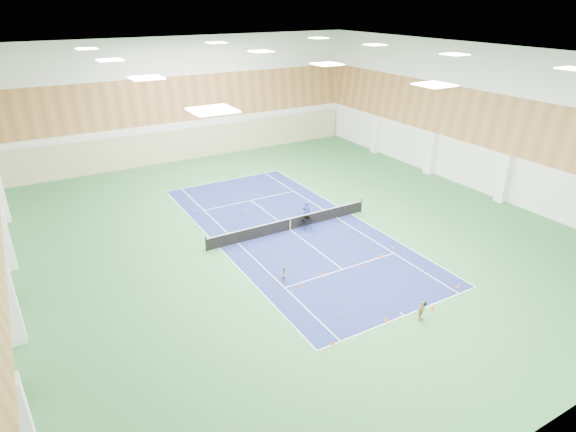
{
  "coord_description": "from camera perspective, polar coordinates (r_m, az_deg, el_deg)",
  "views": [
    {
      "loc": [
        -15.76,
        -26.84,
        15.27
      ],
      "look_at": [
        -1.12,
        -1.62,
        2.0
      ],
      "focal_mm": 30.0,
      "sensor_mm": 36.0,
      "label": 1
    }
  ],
  "objects": [
    {
      "name": "cone_svc_d",
      "position": [
        31.69,
        11.0,
        -4.58
      ],
      "size": [
        0.23,
        0.23,
        0.25
      ],
      "primitive_type": "cone",
      "color": "#E95B0C",
      "rests_on": "ground"
    },
    {
      "name": "ground",
      "position": [
        34.67,
        0.26,
        -1.67
      ],
      "size": [
        40.0,
        40.0,
        0.0
      ],
      "primitive_type": "plane",
      "color": "#2D6A38",
      "rests_on": "ground"
    },
    {
      "name": "tennis_balls_scatter",
      "position": [
        34.65,
        0.26,
        -1.6
      ],
      "size": [
        10.57,
        22.77,
        0.07
      ],
      "primitive_type": null,
      "color": "#C0E026",
      "rests_on": "ground"
    },
    {
      "name": "cone_svc_c",
      "position": [
        30.32,
        8.86,
        -5.89
      ],
      "size": [
        0.17,
        0.17,
        0.19
      ],
      "primitive_type": "cone",
      "color": "#FD450D",
      "rests_on": "ground"
    },
    {
      "name": "child_apron",
      "position": [
        26.14,
        15.49,
        -10.79
      ],
      "size": [
        0.72,
        0.47,
        1.13
      ],
      "primitive_type": "imported",
      "rotation": [
        0.0,
        0.0,
        0.32
      ],
      "color": "tan",
      "rests_on": "ground"
    },
    {
      "name": "tennis_net",
      "position": [
        34.43,
        0.26,
        -0.84
      ],
      "size": [
        12.8,
        0.1,
        1.1
      ],
      "primitive_type": null,
      "color": "black",
      "rests_on": "ground"
    },
    {
      "name": "cone_svc_a",
      "position": [
        28.1,
        1.38,
        -8.2
      ],
      "size": [
        0.2,
        0.2,
        0.22
      ],
      "primitive_type": "cone",
      "color": "#E45A0C",
      "rests_on": "ground"
    },
    {
      "name": "room_shell",
      "position": [
        32.48,
        0.28,
        7.88
      ],
      "size": [
        36.0,
        40.0,
        12.0
      ],
      "primitive_type": null,
      "color": "white",
      "rests_on": "ground"
    },
    {
      "name": "court_surface",
      "position": [
        34.67,
        0.26,
        -1.66
      ],
      "size": [
        10.97,
        23.77,
        0.01
      ],
      "primitive_type": "cube",
      "color": "navy",
      "rests_on": "ground"
    },
    {
      "name": "wood_cladding",
      "position": [
        31.96,
        0.29,
        11.32
      ],
      "size": [
        36.0,
        40.0,
        8.0
      ],
      "primitive_type": null,
      "color": "#AD7240",
      "rests_on": "room_shell"
    },
    {
      "name": "cone_base_c",
      "position": [
        27.33,
        16.75,
        -10.4
      ],
      "size": [
        0.21,
        0.21,
        0.24
      ],
      "primitive_type": "cone",
      "color": "#FF4F0D",
      "rests_on": "ground"
    },
    {
      "name": "cone_base_b",
      "position": [
        25.96,
        11.54,
        -11.87
      ],
      "size": [
        0.18,
        0.18,
        0.2
      ],
      "primitive_type": "cone",
      "color": "orange",
      "rests_on": "ground"
    },
    {
      "name": "door_left_a",
      "position": [
        23.67,
        -29.88,
        -16.18
      ],
      "size": [
        0.08,
        1.8,
        2.2
      ],
      "primitive_type": "cube",
      "color": "#593319",
      "rests_on": "ground"
    },
    {
      "name": "cone_base_a",
      "position": [
        24.08,
        5.32,
        -14.7
      ],
      "size": [
        0.18,
        0.18,
        0.2
      ],
      "primitive_type": "cone",
      "color": "orange",
      "rests_on": "ground"
    },
    {
      "name": "cone_svc_b",
      "position": [
        29.39,
        3.89,
        -6.65
      ],
      "size": [
        0.2,
        0.2,
        0.22
      ],
      "primitive_type": "cone",
      "color": "#FC600D",
      "rests_on": "ground"
    },
    {
      "name": "door_left_b",
      "position": [
        30.43,
        -30.53,
        -7.05
      ],
      "size": [
        0.08,
        1.8,
        2.2
      ],
      "primitive_type": "cube",
      "color": "#593319",
      "rests_on": "ground"
    },
    {
      "name": "ceiling_light_grid",
      "position": [
        31.3,
        0.3,
        18.32
      ],
      "size": [
        21.4,
        25.4,
        0.06
      ],
      "primitive_type": null,
      "color": "white",
      "rests_on": "room_shell"
    },
    {
      "name": "back_curtain",
      "position": [
        51.05,
        -11.14,
        8.47
      ],
      "size": [
        35.4,
        0.16,
        3.2
      ],
      "primitive_type": "cube",
      "color": "#C6B793",
      "rests_on": "ground"
    },
    {
      "name": "cone_base_d",
      "position": [
        29.7,
        19.56,
        -7.79
      ],
      "size": [
        0.22,
        0.22,
        0.25
      ],
      "primitive_type": "cone",
      "color": "#E15E0B",
      "rests_on": "ground"
    },
    {
      "name": "coach",
      "position": [
        35.6,
        2.18,
        0.51
      ],
      "size": [
        0.7,
        0.58,
        1.65
      ],
      "primitive_type": "imported",
      "rotation": [
        0.0,
        0.0,
        2.77
      ],
      "color": "#21359A",
      "rests_on": "ground"
    },
    {
      "name": "child_court",
      "position": [
        28.32,
        -0.38,
        -6.94
      ],
      "size": [
        0.51,
        0.4,
        1.03
      ],
      "primitive_type": "imported",
      "rotation": [
        0.0,
        0.0,
        0.01
      ],
      "color": "gray",
      "rests_on": "ground"
    },
    {
      "name": "ball_cart",
      "position": [
        34.47,
        2.23,
        -0.94
      ],
      "size": [
        0.61,
        0.61,
        0.98
      ],
      "primitive_type": null,
      "rotation": [
        0.0,
        0.0,
        -0.07
      ],
      "color": "black",
      "rests_on": "ground"
    }
  ]
}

